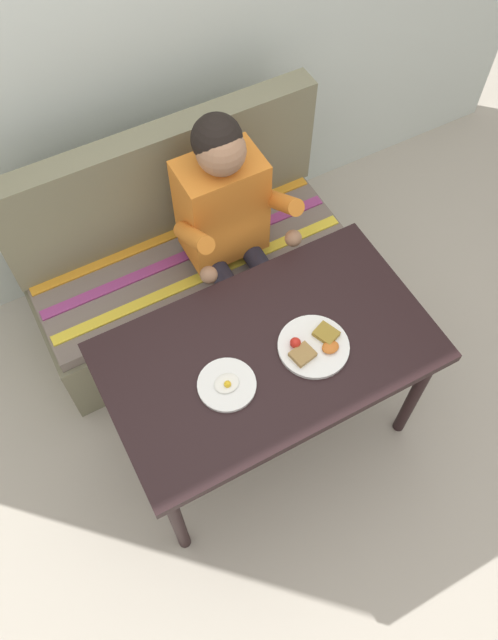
# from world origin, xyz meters

# --- Properties ---
(ground_plane) EXTENTS (8.00, 8.00, 0.00)m
(ground_plane) POSITION_xyz_m (0.00, 0.00, 0.00)
(ground_plane) COLOR #ADA495
(back_wall) EXTENTS (4.40, 0.10, 2.60)m
(back_wall) POSITION_xyz_m (0.00, 1.27, 1.30)
(back_wall) COLOR silver
(back_wall) RESTS_ON ground
(table) EXTENTS (1.20, 0.70, 0.73)m
(table) POSITION_xyz_m (0.00, 0.00, 0.65)
(table) COLOR black
(table) RESTS_ON ground
(couch) EXTENTS (1.44, 0.56, 1.00)m
(couch) POSITION_xyz_m (0.00, 0.76, 0.33)
(couch) COLOR #736F55
(couch) RESTS_ON ground
(person) EXTENTS (0.45, 0.61, 1.21)m
(person) POSITION_xyz_m (0.15, 0.59, 0.74)
(person) COLOR orange
(person) RESTS_ON ground
(plate_breakfast) EXTENTS (0.26, 0.26, 0.05)m
(plate_breakfast) POSITION_xyz_m (0.15, -0.07, 0.74)
(plate_breakfast) COLOR white
(plate_breakfast) RESTS_ON table
(plate_eggs) EXTENTS (0.21, 0.21, 0.04)m
(plate_eggs) POSITION_xyz_m (-0.20, -0.06, 0.74)
(plate_eggs) COLOR white
(plate_eggs) RESTS_ON table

